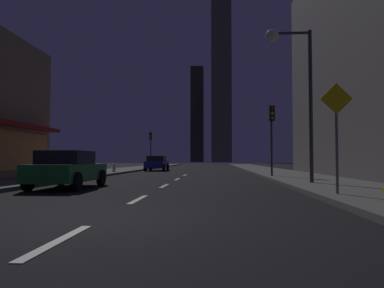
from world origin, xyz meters
name	(u,v)px	position (x,y,z in m)	size (l,w,h in m)	color
ground_plane	(195,170)	(0.00, 32.00, -0.05)	(78.00, 136.00, 0.10)	black
sidewalk_right	(262,169)	(7.00, 32.00, 0.07)	(4.00, 76.00, 0.15)	#605E59
sidewalk_left	(130,169)	(-7.00, 32.00, 0.07)	(4.00, 76.00, 0.15)	#605E59
lane_marking_center	(164,186)	(0.00, 8.40, 0.01)	(0.16, 23.00, 0.01)	silver
skyscraper_distant_tall	(197,115)	(-5.38, 144.21, 19.62)	(5.21, 6.57, 39.23)	#2F2C23
skyscraper_distant_mid	(221,68)	(4.53, 138.18, 37.32)	(7.89, 8.64, 74.65)	brown
car_parked_near	(68,169)	(-3.60, 7.02, 0.74)	(1.98, 4.24, 1.45)	#1E722D
car_parked_far	(157,163)	(-3.60, 28.79, 0.74)	(1.98, 4.24, 1.45)	navy
fire_hydrant_far_left	(114,168)	(-5.90, 21.76, 0.45)	(0.42, 0.30, 0.65)	#B2B2B2
traffic_light_near_right	(272,125)	(5.50, 15.08, 3.19)	(0.32, 0.48, 4.20)	#2D2D2D
traffic_light_far_left	(151,142)	(-5.50, 35.95, 3.19)	(0.32, 0.48, 4.20)	#2D2D2D
street_lamp_right	(291,67)	(5.38, 8.86, 5.07)	(1.96, 0.56, 6.58)	#38383D
pedestrian_crossing_sign	(337,128)	(5.60, 3.72, 2.02)	(0.91, 0.08, 3.15)	slate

